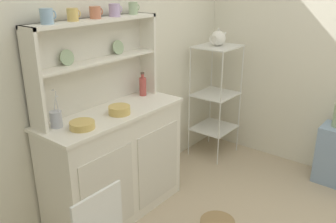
{
  "coord_description": "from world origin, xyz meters",
  "views": [
    {
      "loc": [
        -1.87,
        -0.51,
        1.83
      ],
      "look_at": [
        0.19,
        1.12,
        0.84
      ],
      "focal_mm": 38.66,
      "sensor_mm": 36.0,
      "label": 1
    }
  ],
  "objects_px": {
    "cup_sky_0": "(47,16)",
    "bowl_mixing_large": "(82,125)",
    "bakers_rack": "(216,89)",
    "utensil_jar": "(56,119)",
    "hutch_cabinet": "(116,163)",
    "porcelain_teapot": "(218,38)",
    "hutch_shelf_unit": "(94,57)",
    "jam_bottle": "(143,86)"
  },
  "relations": [
    {
      "from": "cup_sky_0",
      "to": "jam_bottle",
      "type": "xyz_separation_m",
      "value": [
        0.82,
        -0.04,
        -0.63
      ]
    },
    {
      "from": "hutch_cabinet",
      "to": "jam_bottle",
      "type": "bearing_deg",
      "value": 11.3
    },
    {
      "from": "utensil_jar",
      "to": "bakers_rack",
      "type": "bearing_deg",
      "value": -3.72
    },
    {
      "from": "hutch_shelf_unit",
      "to": "jam_bottle",
      "type": "relative_size",
      "value": 5.53
    },
    {
      "from": "cup_sky_0",
      "to": "bowl_mixing_large",
      "type": "relative_size",
      "value": 0.57
    },
    {
      "from": "bakers_rack",
      "to": "jam_bottle",
      "type": "distance_m",
      "value": 1.01
    },
    {
      "from": "hutch_shelf_unit",
      "to": "cup_sky_0",
      "type": "xyz_separation_m",
      "value": [
        -0.38,
        -0.04,
        0.32
      ]
    },
    {
      "from": "bowl_mixing_large",
      "to": "porcelain_teapot",
      "type": "bearing_deg",
      "value": 1.04
    },
    {
      "from": "bakers_rack",
      "to": "jam_bottle",
      "type": "bearing_deg",
      "value": 172.51
    },
    {
      "from": "bakers_rack",
      "to": "bowl_mixing_large",
      "type": "height_order",
      "value": "bakers_rack"
    },
    {
      "from": "cup_sky_0",
      "to": "utensil_jar",
      "type": "xyz_separation_m",
      "value": [
        -0.05,
        -0.04,
        -0.65
      ]
    },
    {
      "from": "hutch_shelf_unit",
      "to": "bakers_rack",
      "type": "height_order",
      "value": "hutch_shelf_unit"
    },
    {
      "from": "hutch_cabinet",
      "to": "cup_sky_0",
      "type": "distance_m",
      "value": 1.21
    },
    {
      "from": "bakers_rack",
      "to": "utensil_jar",
      "type": "distance_m",
      "value": 1.85
    },
    {
      "from": "bowl_mixing_large",
      "to": "hutch_cabinet",
      "type": "bearing_deg",
      "value": 12.13
    },
    {
      "from": "hutch_shelf_unit",
      "to": "bakers_rack",
      "type": "bearing_deg",
      "value": -8.33
    },
    {
      "from": "bowl_mixing_large",
      "to": "utensil_jar",
      "type": "relative_size",
      "value": 0.66
    },
    {
      "from": "hutch_cabinet",
      "to": "hutch_shelf_unit",
      "type": "height_order",
      "value": "hutch_shelf_unit"
    },
    {
      "from": "hutch_cabinet",
      "to": "bowl_mixing_large",
      "type": "height_order",
      "value": "bowl_mixing_large"
    },
    {
      "from": "hutch_shelf_unit",
      "to": "jam_bottle",
      "type": "bearing_deg",
      "value": -10.22
    },
    {
      "from": "bowl_mixing_large",
      "to": "utensil_jar",
      "type": "height_order",
      "value": "utensil_jar"
    },
    {
      "from": "bakers_rack",
      "to": "bowl_mixing_large",
      "type": "distance_m",
      "value": 1.76
    },
    {
      "from": "cup_sky_0",
      "to": "bakers_rack",
      "type": "bearing_deg",
      "value": -5.24
    },
    {
      "from": "hutch_cabinet",
      "to": "cup_sky_0",
      "type": "xyz_separation_m",
      "value": [
        -0.38,
        0.12,
        1.14
      ]
    },
    {
      "from": "hutch_cabinet",
      "to": "bakers_rack",
      "type": "relative_size",
      "value": 0.99
    },
    {
      "from": "hutch_shelf_unit",
      "to": "porcelain_teapot",
      "type": "relative_size",
      "value": 4.54
    },
    {
      "from": "porcelain_teapot",
      "to": "hutch_cabinet",
      "type": "bearing_deg",
      "value": 178.3
    },
    {
      "from": "hutch_cabinet",
      "to": "bakers_rack",
      "type": "height_order",
      "value": "bakers_rack"
    },
    {
      "from": "hutch_shelf_unit",
      "to": "porcelain_teapot",
      "type": "height_order",
      "value": "hutch_shelf_unit"
    },
    {
      "from": "bakers_rack",
      "to": "cup_sky_0",
      "type": "bearing_deg",
      "value": 174.76
    },
    {
      "from": "hutch_cabinet",
      "to": "jam_bottle",
      "type": "xyz_separation_m",
      "value": [
        0.43,
        0.09,
        0.51
      ]
    },
    {
      "from": "hutch_cabinet",
      "to": "bakers_rack",
      "type": "bearing_deg",
      "value": -1.7
    },
    {
      "from": "bakers_rack",
      "to": "cup_sky_0",
      "type": "distance_m",
      "value": 2.0
    },
    {
      "from": "hutch_shelf_unit",
      "to": "porcelain_teapot",
      "type": "xyz_separation_m",
      "value": [
        1.4,
        -0.21,
        -0.02
      ]
    },
    {
      "from": "bakers_rack",
      "to": "porcelain_teapot",
      "type": "bearing_deg",
      "value": 180.0
    },
    {
      "from": "utensil_jar",
      "to": "porcelain_teapot",
      "type": "relative_size",
      "value": 1.06
    },
    {
      "from": "utensil_jar",
      "to": "porcelain_teapot",
      "type": "bearing_deg",
      "value": -3.73
    },
    {
      "from": "hutch_shelf_unit",
      "to": "bowl_mixing_large",
      "type": "height_order",
      "value": "hutch_shelf_unit"
    },
    {
      "from": "jam_bottle",
      "to": "cup_sky_0",
      "type": "bearing_deg",
      "value": 177.47
    },
    {
      "from": "porcelain_teapot",
      "to": "cup_sky_0",
      "type": "bearing_deg",
      "value": 174.76
    },
    {
      "from": "hutch_cabinet",
      "to": "utensil_jar",
      "type": "distance_m",
      "value": 0.66
    },
    {
      "from": "bowl_mixing_large",
      "to": "utensil_jar",
      "type": "xyz_separation_m",
      "value": [
        -0.09,
        0.15,
        0.03
      ]
    }
  ]
}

